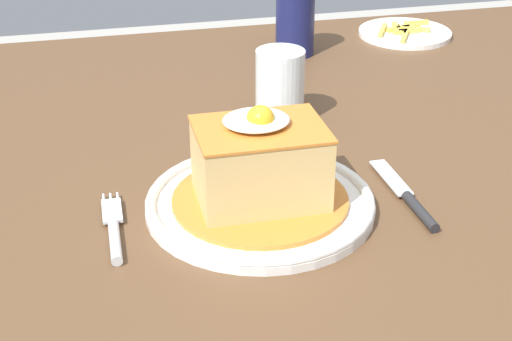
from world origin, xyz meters
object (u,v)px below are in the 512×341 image
at_px(fork, 114,231).
at_px(side_plate_fries, 405,33).
at_px(knife, 411,201).
at_px(drinking_glass, 280,92).
at_px(main_plate, 260,203).
at_px(soda_can, 295,19).

distance_m(fork, side_plate_fries, 0.80).
xyz_separation_m(knife, drinking_glass, (-0.09, 0.26, 0.04)).
distance_m(fork, knife, 0.34).
distance_m(main_plate, fork, 0.17).
xyz_separation_m(main_plate, fork, (-0.17, -0.02, -0.00)).
distance_m(fork, soda_can, 0.62).
bearing_deg(knife, side_plate_fries, 67.58).
relative_size(soda_can, side_plate_fries, 0.73).
bearing_deg(drinking_glass, fork, -135.56).
bearing_deg(drinking_glass, soda_can, 69.76).
relative_size(main_plate, drinking_glass, 2.48).
bearing_deg(main_plate, fork, -174.05).
relative_size(soda_can, drinking_glass, 1.18).
xyz_separation_m(knife, soda_can, (0.01, 0.53, 0.06)).
bearing_deg(fork, soda_can, 55.82).
distance_m(soda_can, drinking_glass, 0.29).
bearing_deg(drinking_glass, knife, -71.62).
bearing_deg(knife, drinking_glass, 108.38).
relative_size(main_plate, side_plate_fries, 1.53).
height_order(drinking_glass, side_plate_fries, drinking_glass).
bearing_deg(fork, knife, -2.60).
bearing_deg(fork, drinking_glass, 44.44).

